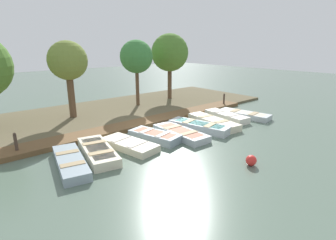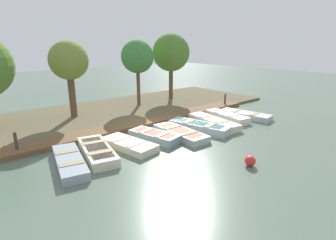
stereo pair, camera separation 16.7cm
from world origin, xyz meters
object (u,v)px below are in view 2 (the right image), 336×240
(rowboat_1, at_px, (97,151))
(rowboat_8, at_px, (245,115))
(mooring_post_far, at_px, (225,100))
(rowboat_0, at_px, (70,161))
(rowboat_5, at_px, (199,126))
(park_tree_right, at_px, (171,53))
(park_tree_left, at_px, (69,62))
(rowboat_2, at_px, (129,144))
(mooring_post_near, at_px, (16,143))
(rowboat_4, at_px, (180,133))
(rowboat_7, at_px, (227,116))
(buoy, at_px, (250,161))
(rowboat_3, at_px, (154,136))
(rowboat_6, at_px, (213,122))
(park_tree_center, at_px, (137,57))

(rowboat_1, xyz_separation_m, rowboat_8, (0.46, 10.06, -0.02))
(mooring_post_far, bearing_deg, rowboat_0, -78.71)
(rowboat_5, relative_size, park_tree_right, 0.66)
(park_tree_left, bearing_deg, rowboat_8, 52.51)
(rowboat_2, relative_size, mooring_post_near, 2.95)
(rowboat_4, relative_size, park_tree_right, 0.61)
(rowboat_8, distance_m, park_tree_left, 11.47)
(rowboat_7, relative_size, buoy, 7.33)
(rowboat_7, bearing_deg, rowboat_5, -76.36)
(rowboat_0, relative_size, rowboat_3, 1.21)
(rowboat_4, height_order, rowboat_6, rowboat_6)
(rowboat_2, bearing_deg, rowboat_6, 77.81)
(rowboat_4, height_order, park_tree_center, park_tree_center)
(rowboat_1, relative_size, rowboat_4, 1.01)
(rowboat_0, xyz_separation_m, park_tree_left, (-6.45, 2.64, 3.39))
(rowboat_0, bearing_deg, rowboat_8, 100.59)
(rowboat_3, relative_size, rowboat_7, 0.91)
(park_tree_right, bearing_deg, rowboat_6, -20.95)
(rowboat_2, xyz_separation_m, park_tree_center, (-6.49, 4.89, 3.53))
(rowboat_8, bearing_deg, rowboat_3, -102.90)
(rowboat_4, relative_size, park_tree_left, 0.69)
(park_tree_center, bearing_deg, rowboat_7, 20.20)
(mooring_post_near, distance_m, park_tree_left, 6.36)
(rowboat_3, distance_m, rowboat_4, 1.42)
(park_tree_right, bearing_deg, buoy, -26.41)
(rowboat_2, relative_size, rowboat_8, 0.88)
(buoy, bearing_deg, rowboat_1, -138.84)
(rowboat_0, relative_size, rowboat_4, 1.02)
(rowboat_3, height_order, rowboat_8, rowboat_3)
(rowboat_3, bearing_deg, rowboat_8, 72.93)
(rowboat_0, height_order, park_tree_left, park_tree_left)
(rowboat_3, height_order, mooring_post_near, mooring_post_near)
(park_tree_left, bearing_deg, park_tree_right, 93.87)
(rowboat_8, distance_m, park_tree_right, 8.15)
(park_tree_center, distance_m, park_tree_right, 3.54)
(park_tree_right, bearing_deg, rowboat_0, -57.78)
(rowboat_2, xyz_separation_m, rowboat_6, (0.17, 5.69, 0.03))
(rowboat_0, bearing_deg, rowboat_6, 101.45)
(rowboat_0, distance_m, rowboat_2, 2.76)
(rowboat_2, distance_m, park_tree_right, 11.49)
(rowboat_1, bearing_deg, park_tree_left, 179.49)
(rowboat_0, relative_size, rowboat_7, 1.10)
(rowboat_2, relative_size, buoy, 7.08)
(rowboat_1, bearing_deg, rowboat_6, 99.72)
(rowboat_1, height_order, park_tree_center, park_tree_center)
(park_tree_right, bearing_deg, rowboat_4, -37.26)
(rowboat_3, distance_m, rowboat_8, 7.05)
(mooring_post_near, height_order, park_tree_center, park_tree_center)
(rowboat_8, xyz_separation_m, mooring_post_near, (-2.75, -12.66, 0.34))
(rowboat_5, distance_m, mooring_post_far, 6.23)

